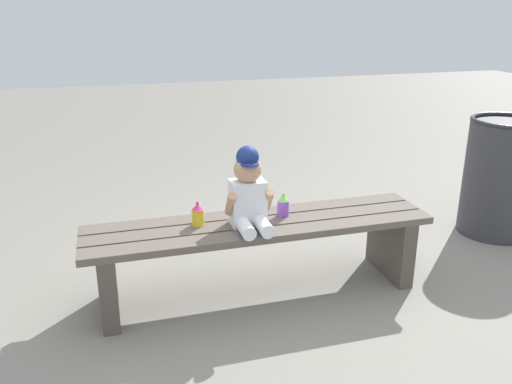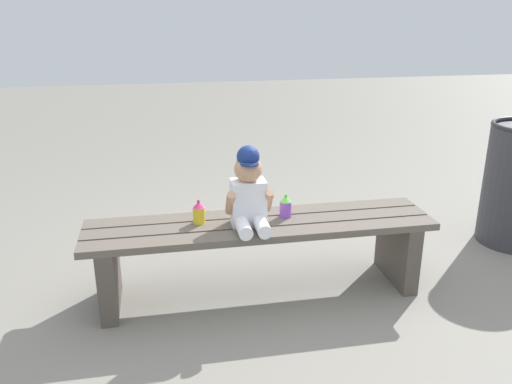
{
  "view_description": "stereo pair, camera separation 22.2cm",
  "coord_description": "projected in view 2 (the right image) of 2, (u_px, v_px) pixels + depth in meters",
  "views": [
    {
      "loc": [
        -0.7,
        -2.37,
        1.45
      ],
      "look_at": [
        -0.03,
        -0.05,
        0.58
      ],
      "focal_mm": 37.08,
      "sensor_mm": 36.0,
      "label": 1
    },
    {
      "loc": [
        -0.48,
        -2.42,
        1.45
      ],
      "look_at": [
        -0.03,
        -0.05,
        0.58
      ],
      "focal_mm": 37.08,
      "sensor_mm": 36.0,
      "label": 2
    }
  ],
  "objects": [
    {
      "name": "child_figure",
      "position": [
        249.0,
        192.0,
        2.58
      ],
      "size": [
        0.23,
        0.27,
        0.4
      ],
      "color": "white",
      "rests_on": "park_bench"
    },
    {
      "name": "sippy_cup_left",
      "position": [
        199.0,
        212.0,
        2.64
      ],
      "size": [
        0.06,
        0.06,
        0.12
      ],
      "color": "yellow",
      "rests_on": "park_bench"
    },
    {
      "name": "sippy_cup_right",
      "position": [
        286.0,
        206.0,
        2.72
      ],
      "size": [
        0.06,
        0.06,
        0.12
      ],
      "color": "#8C4CCC",
      "rests_on": "park_bench"
    },
    {
      "name": "ground_plane",
      "position": [
        260.0,
        292.0,
        2.81
      ],
      "size": [
        16.0,
        16.0,
        0.0
      ],
      "primitive_type": "plane",
      "color": "gray"
    },
    {
      "name": "park_bench",
      "position": [
        260.0,
        243.0,
        2.72
      ],
      "size": [
        1.77,
        0.39,
        0.4
      ],
      "color": "#60564C",
      "rests_on": "ground_plane"
    }
  ]
}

